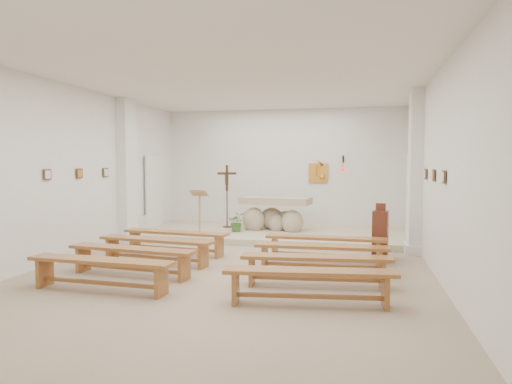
% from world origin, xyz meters
% --- Properties ---
extents(ground, '(7.00, 10.00, 0.00)m').
position_xyz_m(ground, '(0.00, 0.00, 0.00)').
color(ground, tan).
rests_on(ground, ground).
extents(wall_left, '(0.02, 10.00, 3.50)m').
position_xyz_m(wall_left, '(-3.49, 0.00, 1.75)').
color(wall_left, white).
rests_on(wall_left, ground).
extents(wall_right, '(0.02, 10.00, 3.50)m').
position_xyz_m(wall_right, '(3.49, 0.00, 1.75)').
color(wall_right, white).
rests_on(wall_right, ground).
extents(wall_back, '(7.00, 0.02, 3.50)m').
position_xyz_m(wall_back, '(0.00, 4.99, 1.75)').
color(wall_back, white).
rests_on(wall_back, ground).
extents(ceiling, '(7.00, 10.00, 0.02)m').
position_xyz_m(ceiling, '(0.00, 0.00, 3.49)').
color(ceiling, silver).
rests_on(ceiling, wall_back).
extents(sanctuary_platform, '(6.98, 3.00, 0.15)m').
position_xyz_m(sanctuary_platform, '(0.00, 3.50, 0.07)').
color(sanctuary_platform, beige).
rests_on(sanctuary_platform, ground).
extents(pilaster_left, '(0.26, 0.55, 3.50)m').
position_xyz_m(pilaster_left, '(-3.37, 2.00, 1.75)').
color(pilaster_left, white).
rests_on(pilaster_left, ground).
extents(pilaster_right, '(0.26, 0.55, 3.50)m').
position_xyz_m(pilaster_right, '(3.37, 2.00, 1.75)').
color(pilaster_right, white).
rests_on(pilaster_right, ground).
extents(gold_wall_relief, '(0.55, 0.04, 0.55)m').
position_xyz_m(gold_wall_relief, '(1.05, 4.96, 1.65)').
color(gold_wall_relief, orange).
rests_on(gold_wall_relief, wall_back).
extents(sanctuary_lamp, '(0.11, 0.36, 0.44)m').
position_xyz_m(sanctuary_lamp, '(1.75, 4.71, 1.81)').
color(sanctuary_lamp, black).
rests_on(sanctuary_lamp, wall_back).
extents(station_frame_left_front, '(0.03, 0.20, 0.20)m').
position_xyz_m(station_frame_left_front, '(-3.47, -0.80, 1.72)').
color(station_frame_left_front, '#46321E').
rests_on(station_frame_left_front, wall_left).
extents(station_frame_left_mid, '(0.03, 0.20, 0.20)m').
position_xyz_m(station_frame_left_mid, '(-3.47, 0.20, 1.72)').
color(station_frame_left_mid, '#46321E').
rests_on(station_frame_left_mid, wall_left).
extents(station_frame_left_rear, '(0.03, 0.20, 0.20)m').
position_xyz_m(station_frame_left_rear, '(-3.47, 1.20, 1.72)').
color(station_frame_left_rear, '#46321E').
rests_on(station_frame_left_rear, wall_left).
extents(station_frame_right_front, '(0.03, 0.20, 0.20)m').
position_xyz_m(station_frame_right_front, '(3.47, -0.80, 1.72)').
color(station_frame_right_front, '#46321E').
rests_on(station_frame_right_front, wall_right).
extents(station_frame_right_mid, '(0.03, 0.20, 0.20)m').
position_xyz_m(station_frame_right_mid, '(3.47, 0.20, 1.72)').
color(station_frame_right_mid, '#46321E').
rests_on(station_frame_right_mid, wall_right).
extents(station_frame_right_rear, '(0.03, 0.20, 0.20)m').
position_xyz_m(station_frame_right_rear, '(3.47, 1.20, 1.72)').
color(station_frame_right_rear, '#46321E').
rests_on(station_frame_right_rear, wall_right).
extents(radiator_left, '(0.10, 0.85, 0.52)m').
position_xyz_m(radiator_left, '(-3.43, 2.70, 0.27)').
color(radiator_left, silver).
rests_on(radiator_left, ground).
extents(radiator_right, '(0.10, 0.85, 0.52)m').
position_xyz_m(radiator_right, '(3.43, 2.70, 0.27)').
color(radiator_right, silver).
rests_on(radiator_right, ground).
extents(altar, '(1.93, 0.93, 0.96)m').
position_xyz_m(altar, '(0.01, 3.69, 0.52)').
color(altar, tan).
rests_on(altar, sanctuary_platform).
extents(lectern, '(0.42, 0.36, 1.16)m').
position_xyz_m(lectern, '(-1.61, 2.33, 0.72)').
color(lectern, tan).
rests_on(lectern, sanctuary_platform).
extents(crucifix_stand, '(0.52, 0.23, 1.73)m').
position_xyz_m(crucifix_stand, '(-1.37, 3.88, 1.15)').
color(crucifix_stand, '#3B2412').
rests_on(crucifix_stand, sanctuary_platform).
extents(potted_plant, '(0.55, 0.51, 0.50)m').
position_xyz_m(potted_plant, '(-0.89, 3.16, 0.40)').
color(potted_plant, '#356327').
rests_on(potted_plant, sanctuary_platform).
extents(donation_pedestal, '(0.34, 0.34, 1.13)m').
position_xyz_m(donation_pedestal, '(2.64, 1.23, 0.50)').
color(donation_pedestal, '#592819').
rests_on(donation_pedestal, ground).
extents(bench_left_front, '(2.36, 0.63, 0.49)m').
position_xyz_m(bench_left_front, '(-1.57, 0.73, 0.37)').
color(bench_left_front, '#A05E2E').
rests_on(bench_left_front, ground).
extents(bench_right_front, '(2.34, 0.42, 0.49)m').
position_xyz_m(bench_right_front, '(1.57, 0.73, 0.37)').
color(bench_right_front, '#A05E2E').
rests_on(bench_right_front, ground).
extents(bench_left_second, '(2.36, 0.66, 0.49)m').
position_xyz_m(bench_left_second, '(-1.57, -0.22, 0.37)').
color(bench_left_second, '#A05E2E').
rests_on(bench_left_second, ground).
extents(bench_right_second, '(2.34, 0.44, 0.49)m').
position_xyz_m(bench_right_second, '(1.57, -0.22, 0.37)').
color(bench_right_second, '#A05E2E').
rests_on(bench_right_second, ground).
extents(bench_left_third, '(2.36, 0.62, 0.49)m').
position_xyz_m(bench_left_third, '(-1.57, -1.18, 0.37)').
color(bench_left_third, '#A05E2E').
rests_on(bench_left_third, ground).
extents(bench_right_third, '(2.36, 0.61, 0.49)m').
position_xyz_m(bench_right_third, '(1.57, -1.18, 0.37)').
color(bench_right_third, '#A05E2E').
rests_on(bench_right_third, ground).
extents(bench_left_fourth, '(2.35, 0.49, 0.49)m').
position_xyz_m(bench_left_fourth, '(-1.57, -2.14, 0.37)').
color(bench_left_fourth, '#A05E2E').
rests_on(bench_left_fourth, ground).
extents(bench_right_fourth, '(2.36, 0.66, 0.49)m').
position_xyz_m(bench_right_fourth, '(1.57, -2.14, 0.37)').
color(bench_right_fourth, '#A05E2E').
rests_on(bench_right_fourth, ground).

